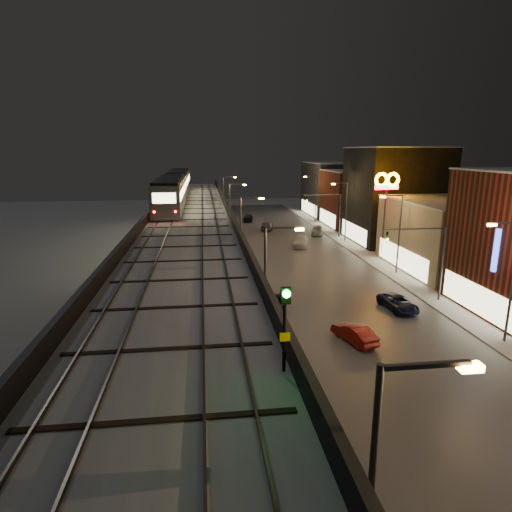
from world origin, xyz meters
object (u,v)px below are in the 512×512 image
car_taxi (311,416)px  car_onc_red (317,230)px  car_near_white (354,334)px  car_onc_dark (398,304)px  rail_signal (285,313)px  subway_train (175,187)px  car_onc_white (301,241)px  car_mid_dark (267,226)px  car_mid_silver (269,304)px  car_far_white (248,218)px

car_taxi → car_onc_red: (13.56, 49.38, 0.07)m
car_near_white → car_onc_dark: car_near_white is taller
rail_signal → subway_train: bearing=97.1°
rail_signal → car_onc_white: (11.50, 47.27, -7.93)m
car_near_white → car_onc_white: (3.30, 31.95, 0.11)m
rail_signal → car_mid_dark: (8.61, 60.96, -8.01)m
subway_train → car_mid_dark: size_ratio=8.07×
car_mid_silver → car_mid_dark: bearing=-91.1°
car_far_white → car_taxi: bearing=95.5°
car_near_white → car_mid_dark: car_mid_dark is taller
subway_train → car_taxi: 46.93m
car_mid_silver → car_mid_dark: (5.66, 38.96, -0.07)m
car_mid_silver → car_mid_dark: 39.37m
car_onc_dark → car_taxi: bearing=-133.2°
car_taxi → car_onc_white: bearing=-104.1°
subway_train → car_onc_dark: (20.63, -30.30, -7.89)m
car_onc_white → car_onc_red: (4.67, 8.06, 0.00)m
subway_train → car_far_white: (12.64, 19.11, -7.77)m
rail_signal → car_near_white: (8.20, 15.32, -8.04)m
car_mid_silver → car_mid_dark: car_mid_silver is taller
rail_signal → car_far_white: 71.17m
subway_train → car_onc_white: (17.90, -4.07, -7.75)m
car_far_white → car_onc_dark: car_far_white is taller
subway_train → car_onc_white: bearing=-12.8°
car_taxi → car_onc_white: (8.90, 41.32, 0.07)m
rail_signal → car_onc_red: size_ratio=0.65×
car_taxi → car_mid_silver: bearing=-93.2°
rail_signal → car_onc_white: size_ratio=0.55×
car_onc_dark → car_onc_white: 26.37m
rail_signal → car_near_white: 19.14m
car_near_white → car_onc_dark: size_ratio=0.89×
car_onc_dark → subway_train: bearing=118.7°
car_mid_silver → car_onc_dark: size_ratio=1.22×
car_mid_dark → car_onc_dark: (5.62, -39.92, -0.07)m
car_taxi → car_near_white: size_ratio=1.02×
subway_train → car_onc_white: 19.93m
rail_signal → car_taxi: rail_signal is taller
car_far_white → car_onc_red: bearing=132.0°
subway_train → car_onc_dark: size_ratio=8.56×
car_onc_white → car_mid_dark: bearing=116.7°
car_taxi → car_onc_white: car_onc_white is taller
subway_train → car_onc_red: (22.57, 3.99, -7.74)m
car_mid_silver → car_onc_white: car_onc_white is taller
car_onc_dark → car_onc_red: size_ratio=1.00×
car_mid_dark → car_onc_dark: bearing=110.1°
car_onc_dark → car_mid_silver: bearing=169.6°
car_near_white → car_onc_dark: bearing=-154.8°
car_onc_white → rail_signal: bearing=-88.8°
car_taxi → car_onc_dark: (11.63, 15.09, -0.07)m
car_taxi → car_mid_dark: size_ratio=0.86×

